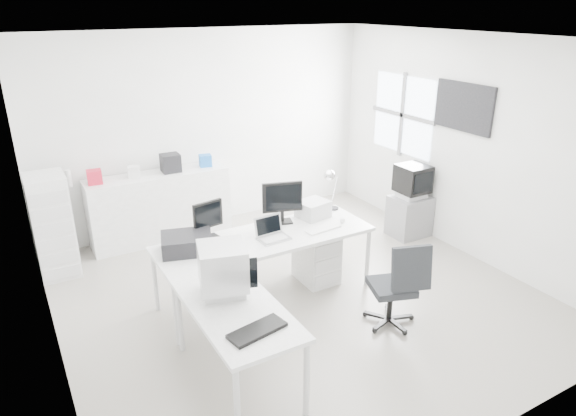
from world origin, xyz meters
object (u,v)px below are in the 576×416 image
side_desk (238,344)px  drawer_pedestal (316,257)px  laser_printer (313,209)px  main_desk (266,267)px  lcd_monitor_small (208,221)px  filing_cabinet (52,226)px  crt_monitor (223,270)px  tv_cabinet (409,216)px  office_chair (392,283)px  crt_tv (413,182)px  inkjet_printer (187,243)px  sideboard (160,207)px  lcd_monitor_large (282,203)px  laptop (274,231)px

side_desk → drawer_pedestal: bearing=36.6°
laser_printer → main_desk: bearing=-174.4°
lcd_monitor_small → filing_cabinet: filing_cabinet is taller
crt_monitor → tv_cabinet: size_ratio=0.81×
office_chair → crt_tv: size_ratio=1.90×
drawer_pedestal → laser_printer: size_ratio=1.75×
drawer_pedestal → crt_tv: 1.96m
filing_cabinet → drawer_pedestal: bearing=-32.8°
main_desk → lcd_monitor_small: lcd_monitor_small is taller
side_desk → inkjet_printer: 1.29m
drawer_pedestal → lcd_monitor_small: 1.43m
crt_tv → side_desk: bearing=-155.1°
lcd_monitor_small → crt_tv: 3.10m
drawer_pedestal → office_chair: office_chair is taller
laser_printer → sideboard: size_ratio=0.18×
side_desk → crt_monitor: crt_monitor is taller
drawer_pedestal → inkjet_printer: bearing=178.2°
inkjet_printer → crt_tv: bearing=22.4°
main_desk → sideboard: (-0.55, 2.11, 0.10)m
inkjet_printer → laser_printer: bearing=20.4°
laser_printer → drawer_pedestal: bearing=-117.1°
lcd_monitor_large → filing_cabinet: filing_cabinet is taller
inkjet_printer → lcd_monitor_large: size_ratio=1.05×
crt_monitor → filing_cabinet: size_ratio=0.37×
lcd_monitor_small → sideboard: lcd_monitor_small is taller
side_desk → laptop: size_ratio=4.58×
laptop → crt_tv: 2.56m
lcd_monitor_large → laptop: 0.48m
main_desk → laser_printer: (0.75, 0.22, 0.47)m
crt_tv → sideboard: crt_tv is taller
inkjet_printer → laptop: laptop is taller
main_desk → lcd_monitor_large: lcd_monitor_large is taller
main_desk → inkjet_printer: 0.97m
side_desk → drawer_pedestal: (1.55, 1.15, -0.08)m
drawer_pedestal → crt_tv: bearing=12.9°
side_desk → sideboard: sideboard is taller
inkjet_printer → filing_cabinet: bearing=139.8°
main_desk → inkjet_printer: bearing=173.3°
main_desk → office_chair: bearing=-51.1°
side_desk → office_chair: (1.73, 0.01, 0.10)m
crt_monitor → laptop: bearing=55.2°
side_desk → lcd_monitor_large: 1.91m
lcd_monitor_small → crt_monitor: crt_monitor is taller
inkjet_printer → drawer_pedestal: bearing=14.2°
lcd_monitor_large → inkjet_printer: bearing=-156.5°
office_chair → crt_tv: (1.67, 1.56, 0.33)m
laptop → sideboard: 2.32m
crt_tv → drawer_pedestal: bearing=-167.1°
crt_tv → filing_cabinet: bearing=164.0°
laptop → office_chair: same height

